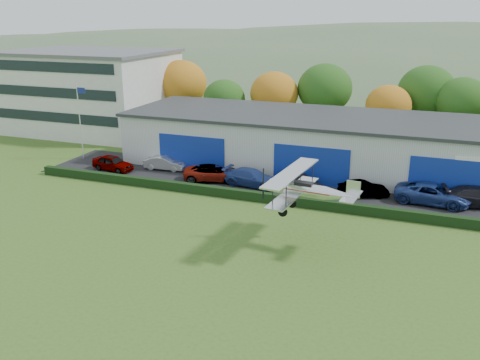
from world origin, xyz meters
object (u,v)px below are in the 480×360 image
(car_1, at_px, (165,163))
(car_4, at_px, (300,181))
(car_0, at_px, (113,163))
(car_3, at_px, (252,178))
(car_5, at_px, (363,189))
(biplane, at_px, (305,189))
(hangar, at_px, (325,142))
(car_2, at_px, (213,173))
(office_block, at_px, (90,90))
(car_7, at_px, (478,197))
(car_6, at_px, (433,194))
(flagpole, at_px, (80,115))

(car_1, bearing_deg, car_4, -99.61)
(car_0, relative_size, car_3, 0.83)
(car_5, bearing_deg, biplane, 145.26)
(car_3, bearing_deg, car_4, -75.31)
(hangar, distance_m, car_3, 9.80)
(car_0, relative_size, biplane, 0.58)
(car_2, bearing_deg, office_block, 38.42)
(car_3, bearing_deg, car_2, 94.76)
(office_block, relative_size, car_7, 3.68)
(car_0, height_order, car_1, car_0)
(car_5, distance_m, biplane, 11.83)
(car_0, bearing_deg, car_1, -57.86)
(car_1, bearing_deg, car_0, 107.87)
(office_block, bearing_deg, car_3, -28.58)
(car_2, relative_size, car_6, 0.91)
(car_2, distance_m, car_5, 13.82)
(car_4, bearing_deg, biplane, -142.08)
(car_4, bearing_deg, car_3, 121.21)
(car_5, height_order, car_7, car_7)
(car_0, xyz_separation_m, car_7, (33.52, 1.82, 0.06))
(car_5, xyz_separation_m, biplane, (-2.57, -11.06, 3.33))
(hangar, bearing_deg, car_4, -94.38)
(flagpole, bearing_deg, car_7, -1.18)
(hangar, relative_size, flagpole, 5.08)
(office_block, relative_size, flagpole, 2.57)
(car_7, xyz_separation_m, biplane, (-11.61, -12.04, 3.21))
(car_2, relative_size, car_3, 1.03)
(car_0, height_order, car_6, car_6)
(hangar, relative_size, car_6, 6.79)
(car_1, relative_size, car_3, 0.79)
(hangar, xyz_separation_m, car_6, (10.56, -7.40, -1.78))
(car_6, bearing_deg, flagpole, 93.00)
(car_2, distance_m, car_4, 8.22)
(car_6, relative_size, car_7, 1.07)
(car_3, bearing_deg, flagpole, 89.61)
(car_0, distance_m, car_7, 33.57)
(flagpole, height_order, car_7, flagpole)
(car_0, xyz_separation_m, car_4, (18.88, 0.94, -0.01))
(office_block, distance_m, car_4, 35.85)
(car_1, relative_size, car_5, 1.00)
(car_2, xyz_separation_m, car_3, (3.90, -0.10, 0.01))
(car_0, relative_size, car_6, 0.74)
(car_3, distance_m, biplane, 13.23)
(hangar, bearing_deg, car_6, -35.03)
(car_0, relative_size, car_7, 0.79)
(biplane, bearing_deg, car_2, 142.19)
(hangar, distance_m, car_7, 15.71)
(car_1, bearing_deg, car_7, -95.64)
(car_4, height_order, biplane, biplane)
(office_block, distance_m, car_7, 49.23)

